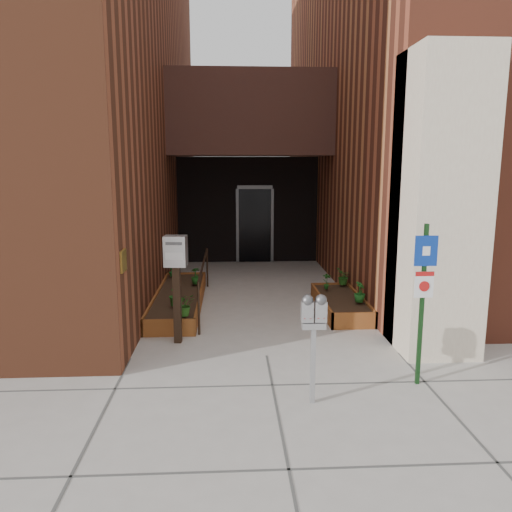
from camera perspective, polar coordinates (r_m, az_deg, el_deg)
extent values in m
plane|color=#9E9991|center=(7.54, 1.20, -11.34)|extent=(80.00, 80.00, 0.00)
cube|color=brown|center=(14.90, -25.93, 17.97)|extent=(8.00, 14.60, 10.00)
cube|color=brown|center=(15.72, 22.64, 17.77)|extent=(8.00, 13.70, 10.00)
cube|color=beige|center=(7.84, 20.17, 5.42)|extent=(1.10, 1.20, 4.40)
cube|color=#321816|center=(13.05, -0.76, 15.76)|extent=(4.20, 2.00, 2.00)
cube|color=black|center=(14.45, -0.97, 5.33)|extent=(4.00, 0.30, 3.00)
cube|color=black|center=(14.33, -0.13, 3.48)|extent=(0.90, 0.06, 2.10)
cube|color=#B79338|center=(7.06, -14.96, -0.53)|extent=(0.04, 0.30, 0.30)
cube|color=brown|center=(8.40, -9.99, -8.10)|extent=(0.90, 0.04, 0.30)
cube|color=brown|center=(11.81, -7.96, -2.59)|extent=(0.90, 0.04, 0.30)
cube|color=brown|center=(10.14, -11.22, -4.88)|extent=(0.04, 3.60, 0.30)
cube|color=brown|center=(10.06, -6.35, -4.87)|extent=(0.04, 3.60, 0.30)
cube|color=black|center=(10.10, -8.80, -4.99)|extent=(0.82, 3.52, 0.26)
cube|color=brown|center=(8.79, 11.19, -7.30)|extent=(0.80, 0.04, 0.30)
cube|color=brown|center=(10.81, 8.40, -3.83)|extent=(0.80, 0.04, 0.30)
cube|color=brown|center=(9.72, 7.45, -5.45)|extent=(0.04, 2.20, 0.30)
cube|color=brown|center=(9.88, 11.81, -5.31)|extent=(0.04, 2.20, 0.30)
cube|color=black|center=(9.80, 9.65, -5.50)|extent=(0.72, 2.12, 0.26)
cylinder|color=black|center=(8.34, -6.56, -5.98)|extent=(0.04, 0.04, 0.90)
cylinder|color=black|center=(11.54, -5.60, -1.32)|extent=(0.04, 0.04, 0.90)
cylinder|color=black|center=(9.84, -6.05, -0.85)|extent=(0.04, 3.30, 0.04)
cube|color=#9F9FA1|center=(6.05, 6.50, -12.38)|extent=(0.06, 0.06, 0.92)
cube|color=#9F9FA1|center=(5.88, 6.60, -7.90)|extent=(0.28, 0.11, 0.07)
cube|color=#9F9FA1|center=(5.81, 5.87, -6.37)|extent=(0.14, 0.09, 0.24)
sphere|color=#59595B|center=(5.78, 5.90, -5.05)|extent=(0.14, 0.14, 0.14)
cube|color=white|center=(5.76, 5.95, -6.33)|extent=(0.08, 0.01, 0.05)
cube|color=#B21414|center=(5.79, 5.94, -7.03)|extent=(0.08, 0.01, 0.03)
cube|color=#9F9FA1|center=(5.84, 7.40, -6.32)|extent=(0.14, 0.09, 0.24)
sphere|color=#59595B|center=(5.80, 7.43, -5.01)|extent=(0.14, 0.14, 0.14)
cube|color=white|center=(5.79, 7.49, -6.28)|extent=(0.08, 0.01, 0.05)
cube|color=#B21414|center=(5.81, 7.47, -6.98)|extent=(0.08, 0.01, 0.03)
cube|color=#133414|center=(6.65, 18.42, -5.44)|extent=(0.05, 0.05, 2.09)
cube|color=navy|center=(6.47, 18.87, 0.56)|extent=(0.28, 0.02, 0.38)
cube|color=white|center=(6.47, 18.89, 0.55)|extent=(0.09, 0.01, 0.11)
cube|color=white|center=(6.55, 18.65, -3.11)|extent=(0.24, 0.02, 0.33)
cube|color=#B21414|center=(6.52, 18.74, -1.95)|extent=(0.24, 0.01, 0.06)
cylinder|color=#B21414|center=(6.55, 18.68, -3.30)|extent=(0.13, 0.01, 0.13)
cube|color=black|center=(7.98, -8.99, -5.48)|extent=(0.12, 0.12, 1.25)
cube|color=silver|center=(7.79, -9.17, 0.57)|extent=(0.36, 0.28, 0.48)
cube|color=#59595B|center=(7.65, -9.39, 1.41)|extent=(0.25, 0.03, 0.05)
cube|color=white|center=(7.68, -9.35, -0.02)|extent=(0.27, 0.04, 0.11)
imported|color=#265819|center=(8.44, -8.17, -5.53)|extent=(0.41, 0.41, 0.38)
imported|color=#1E5C1A|center=(9.06, -9.35, -4.37)|extent=(0.24, 0.24, 0.40)
imported|color=#1B5418|center=(10.61, -6.90, -2.24)|extent=(0.27, 0.27, 0.36)
imported|color=#1B6120|center=(11.39, -9.67, -1.38)|extent=(0.24, 0.24, 0.38)
imported|color=#1B5F1D|center=(9.36, 11.78, -4.05)|extent=(0.29, 0.29, 0.38)
imported|color=#1D601B|center=(10.20, 8.10, -2.85)|extent=(0.23, 0.23, 0.33)
imported|color=#24631C|center=(10.62, 9.96, -2.32)|extent=(0.40, 0.40, 0.35)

